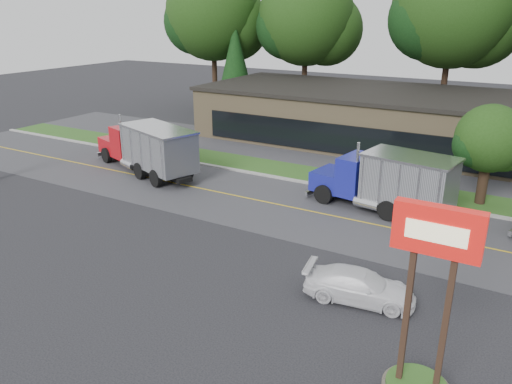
# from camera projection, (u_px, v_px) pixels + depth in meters

# --- Properties ---
(ground) EXTENTS (140.00, 140.00, 0.00)m
(ground) POSITION_uv_depth(u_px,v_px,m) (178.00, 272.00, 21.18)
(ground) COLOR #333338
(ground) RESTS_ON ground
(road) EXTENTS (60.00, 8.00, 0.02)m
(road) POSITION_uv_depth(u_px,v_px,m) (277.00, 204.00, 28.49)
(road) COLOR #505055
(road) RESTS_ON ground
(center_line) EXTENTS (60.00, 0.12, 0.01)m
(center_line) POSITION_uv_depth(u_px,v_px,m) (277.00, 204.00, 28.49)
(center_line) COLOR gold
(center_line) RESTS_ON ground
(curb) EXTENTS (60.00, 0.30, 0.12)m
(curb) POSITION_uv_depth(u_px,v_px,m) (307.00, 184.00, 31.90)
(curb) COLOR #9E9E99
(curb) RESTS_ON ground
(grass_verge) EXTENTS (60.00, 3.40, 0.03)m
(grass_verge) POSITION_uv_depth(u_px,v_px,m) (319.00, 176.00, 33.37)
(grass_verge) COLOR #26561D
(grass_verge) RESTS_ON ground
(far_parking) EXTENTS (60.00, 7.00, 0.02)m
(far_parking) POSITION_uv_depth(u_px,v_px,m) (345.00, 158.00, 37.43)
(far_parking) COLOR #505055
(far_parking) RESTS_ON ground
(strip_mall) EXTENTS (32.00, 12.00, 4.00)m
(strip_mall) POSITION_uv_depth(u_px,v_px,m) (396.00, 120.00, 40.68)
(strip_mall) COLOR #957F5B
(strip_mall) RESTS_ON ground
(bilo_sign) EXTENTS (2.20, 1.90, 5.95)m
(bilo_sign) POSITION_uv_depth(u_px,v_px,m) (423.00, 341.00, 13.51)
(bilo_sign) COLOR #6B6054
(bilo_sign) RESTS_ON ground
(tree_far_a) EXTENTS (10.67, 10.04, 15.22)m
(tree_far_a) POSITION_uv_depth(u_px,v_px,m) (215.00, 17.00, 53.29)
(tree_far_a) COLOR #382619
(tree_far_a) RESTS_ON ground
(tree_far_b) EXTENTS (10.24, 9.64, 14.61)m
(tree_far_b) POSITION_uv_depth(u_px,v_px,m) (308.00, 22.00, 50.35)
(tree_far_b) COLOR #382619
(tree_far_b) RESTS_ON ground
(tree_far_c) EXTENTS (11.24, 10.58, 16.03)m
(tree_far_c) POSITION_uv_depth(u_px,v_px,m) (455.00, 13.00, 43.45)
(tree_far_c) COLOR #382619
(tree_far_c) RESTS_ON ground
(evergreen_left) EXTENTS (4.21, 4.21, 9.58)m
(evergreen_left) POSITION_uv_depth(u_px,v_px,m) (235.00, 64.00, 51.28)
(evergreen_left) COLOR #382619
(evergreen_left) RESTS_ON ground
(tree_verge) EXTENTS (4.00, 3.77, 5.71)m
(tree_verge) POSITION_uv_depth(u_px,v_px,m) (491.00, 142.00, 27.43)
(tree_verge) COLOR #382619
(tree_verge) RESTS_ON ground
(dump_truck_red) EXTENTS (10.05, 5.54, 3.36)m
(dump_truck_red) POSITION_uv_depth(u_px,v_px,m) (148.00, 147.00, 33.40)
(dump_truck_red) COLOR black
(dump_truck_red) RESTS_ON ground
(dump_truck_blue) EXTENTS (8.11, 3.74, 3.36)m
(dump_truck_blue) POSITION_uv_depth(u_px,v_px,m) (389.00, 180.00, 26.91)
(dump_truck_blue) COLOR black
(dump_truck_blue) RESTS_ON ground
(rally_car) EXTENTS (4.41, 2.34, 1.22)m
(rally_car) POSITION_uv_depth(u_px,v_px,m) (359.00, 286.00, 18.91)
(rally_car) COLOR white
(rally_car) RESTS_ON ground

